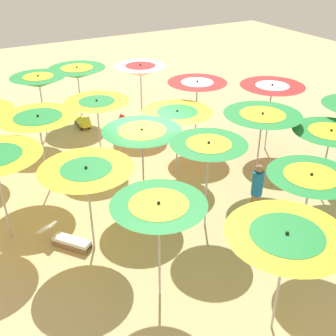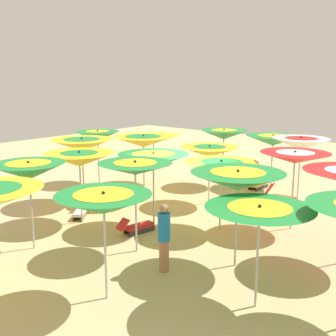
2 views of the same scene
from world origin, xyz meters
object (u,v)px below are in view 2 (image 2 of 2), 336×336
(beach_umbrella_3, at_px, (301,144))
(beach_umbrella_5, at_px, (259,216))
(beach_umbrella_4, at_px, (273,140))
(beach_umbrella_10, at_px, (104,203))
(beach_umbrella_11, at_px, (135,168))
(beach_umbrella_2, at_px, (295,158))
(lounger_4, at_px, (257,184))
(beach_umbrella_16, at_px, (29,171))
(lounger_3, at_px, (81,210))
(beach_umbrella_9, at_px, (224,135))
(lounger_0, at_px, (137,227))
(beach_umbrella_14, at_px, (153,139))
(beach_umbrella_18, at_px, (82,145))
(beach_umbrella_7, at_px, (221,167))
(beach_umbrella_19, at_px, (98,136))
(lounger_1, at_px, (281,196))
(beach_umbrella_12, at_px, (153,160))
(beach_umbrella_13, at_px, (144,141))
(beach_umbrella_6, at_px, (238,181))
(beach_umbrella_8, at_px, (210,151))
(beach_umbrella_17, at_px, (79,159))
(beachgoer_0, at_px, (164,237))

(beach_umbrella_3, bearing_deg, beach_umbrella_5, -162.72)
(beach_umbrella_4, distance_m, beach_umbrella_10, 11.00)
(beach_umbrella_3, height_order, beach_umbrella_11, beach_umbrella_3)
(beach_umbrella_2, xyz_separation_m, lounger_4, (3.61, 3.10, -2.03))
(beach_umbrella_10, relative_size, beach_umbrella_16, 0.96)
(beach_umbrella_3, xyz_separation_m, lounger_3, (-5.99, 5.02, -2.05))
(beach_umbrella_9, distance_m, lounger_0, 7.07)
(beach_umbrella_4, xyz_separation_m, beach_umbrella_10, (-10.87, -1.69, 0.08))
(lounger_0, relative_size, lounger_4, 0.95)
(beach_umbrella_14, bearing_deg, beach_umbrella_11, -141.55)
(beach_umbrella_5, bearing_deg, beach_umbrella_18, 73.88)
(beach_umbrella_7, xyz_separation_m, beach_umbrella_14, (2.94, 5.38, 0.03))
(beach_umbrella_5, xyz_separation_m, lounger_4, (8.37, 4.48, -1.74))
(beach_umbrella_19, distance_m, lounger_1, 8.16)
(beach_umbrella_3, height_order, lounger_3, beach_umbrella_3)
(beach_umbrella_7, distance_m, lounger_3, 5.02)
(beach_umbrella_2, bearing_deg, lounger_0, 134.52)
(beach_umbrella_10, relative_size, beach_umbrella_18, 0.96)
(beach_umbrella_12, height_order, beach_umbrella_13, beach_umbrella_13)
(beach_umbrella_6, distance_m, beach_umbrella_12, 3.54)
(beach_umbrella_9, height_order, lounger_0, beach_umbrella_9)
(beach_umbrella_16, relative_size, lounger_1, 2.08)
(beach_umbrella_19, xyz_separation_m, lounger_3, (-3.48, -3.12, -1.89))
(beach_umbrella_8, bearing_deg, beach_umbrella_16, 169.46)
(beach_umbrella_17, xyz_separation_m, beach_umbrella_19, (3.88, 3.67, 0.02))
(beach_umbrella_6, relative_size, lounger_1, 2.08)
(beach_umbrella_2, relative_size, beach_umbrella_6, 1.00)
(beachgoer_0, bearing_deg, beach_umbrella_16, 171.64)
(beach_umbrella_12, xyz_separation_m, beach_umbrella_17, (-1.23, 2.01, -0.05))
(beach_umbrella_9, xyz_separation_m, beach_umbrella_19, (-3.24, 4.42, -0.10))
(beach_umbrella_8, height_order, beach_umbrella_12, beach_umbrella_12)
(beach_umbrella_4, distance_m, lounger_0, 7.92)
(lounger_1, xyz_separation_m, lounger_3, (-5.86, 4.45, -0.01))
(beach_umbrella_8, relative_size, lounger_1, 1.87)
(beach_umbrella_3, distance_m, beach_umbrella_16, 9.38)
(beach_umbrella_2, xyz_separation_m, beach_umbrella_4, (4.38, 2.86, -0.23))
(beach_umbrella_6, xyz_separation_m, beach_umbrella_16, (-2.60, 4.76, 0.00))
(beach_umbrella_17, height_order, lounger_4, beach_umbrella_17)
(lounger_1, xyz_separation_m, lounger_4, (1.14, 1.61, -0.01))
(beach_umbrella_7, xyz_separation_m, beach_umbrella_10, (-5.04, -0.47, 0.12))
(beach_umbrella_2, relative_size, beach_umbrella_10, 1.05)
(beach_umbrella_3, xyz_separation_m, lounger_4, (1.01, 2.18, -2.05))
(beach_umbrella_3, bearing_deg, beach_umbrella_2, -160.67)
(beach_umbrella_13, distance_m, beach_umbrella_18, 2.25)
(beach_umbrella_7, relative_size, beach_umbrella_12, 0.93)
(beach_umbrella_13, bearing_deg, beach_umbrella_5, -120.65)
(beach_umbrella_11, relative_size, beach_umbrella_12, 1.05)
(beach_umbrella_8, relative_size, beach_umbrella_9, 0.89)
(lounger_3, bearing_deg, beachgoer_0, 36.46)
(beach_umbrella_12, bearing_deg, beach_umbrella_4, -4.29)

